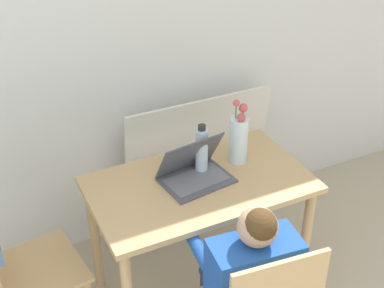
{
  "coord_description": "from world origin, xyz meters",
  "views": [
    {
      "loc": [
        -0.76,
        -0.28,
        2.2
      ],
      "look_at": [
        0.16,
        1.62,
        0.89
      ],
      "focal_mm": 50.0,
      "sensor_mm": 36.0,
      "label": 1
    }
  ],
  "objects_px": {
    "person_seated": "(247,274)",
    "laptop": "(194,170)",
    "flower_vase": "(239,138)",
    "water_bottle": "(202,150)",
    "chair_spare": "(2,252)"
  },
  "relations": [
    {
      "from": "chair_spare",
      "to": "person_seated",
      "type": "relative_size",
      "value": 0.92
    },
    {
      "from": "chair_spare",
      "to": "laptop",
      "type": "bearing_deg",
      "value": -98.14
    },
    {
      "from": "person_seated",
      "to": "water_bottle",
      "type": "bearing_deg",
      "value": -93.08
    },
    {
      "from": "flower_vase",
      "to": "water_bottle",
      "type": "bearing_deg",
      "value": -179.83
    },
    {
      "from": "laptop",
      "to": "water_bottle",
      "type": "distance_m",
      "value": 0.1
    },
    {
      "from": "laptop",
      "to": "water_bottle",
      "type": "relative_size",
      "value": 1.37
    },
    {
      "from": "person_seated",
      "to": "water_bottle",
      "type": "xyz_separation_m",
      "value": [
        0.1,
        0.61,
        0.22
      ]
    },
    {
      "from": "chair_spare",
      "to": "flower_vase",
      "type": "relative_size",
      "value": 2.68
    },
    {
      "from": "flower_vase",
      "to": "water_bottle",
      "type": "height_order",
      "value": "flower_vase"
    },
    {
      "from": "person_seated",
      "to": "flower_vase",
      "type": "height_order",
      "value": "flower_vase"
    },
    {
      "from": "chair_spare",
      "to": "water_bottle",
      "type": "relative_size",
      "value": 3.54
    },
    {
      "from": "person_seated",
      "to": "laptop",
      "type": "bearing_deg",
      "value": -87.41
    },
    {
      "from": "water_bottle",
      "to": "laptop",
      "type": "bearing_deg",
      "value": -145.96
    },
    {
      "from": "chair_spare",
      "to": "person_seated",
      "type": "height_order",
      "value": "person_seated"
    },
    {
      "from": "person_seated",
      "to": "water_bottle",
      "type": "relative_size",
      "value": 3.84
    }
  ]
}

